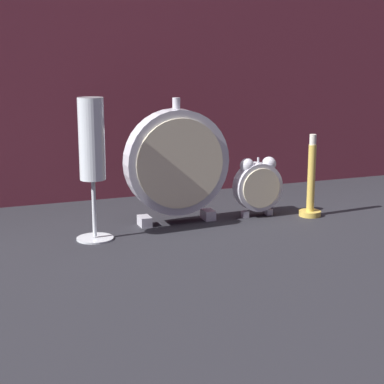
{
  "coord_description": "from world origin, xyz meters",
  "views": [
    {
      "loc": [
        -0.42,
        -1.0,
        0.32
      ],
      "look_at": [
        0.0,
        0.08,
        0.06
      ],
      "focal_mm": 60.0,
      "sensor_mm": 36.0,
      "label": 1
    }
  ],
  "objects": [
    {
      "name": "ground_plane",
      "position": [
        0.0,
        0.0,
        0.0
      ],
      "size": [
        4.0,
        4.0,
        0.0
      ],
      "primitive_type": "plane",
      "color": "#232328"
    },
    {
      "name": "fabric_backdrop_drape",
      "position": [
        0.0,
        0.33,
        0.31
      ],
      "size": [
        1.29,
        0.01,
        0.61
      ],
      "primitive_type": "cube",
      "color": "brown",
      "rests_on": "ground_plane"
    },
    {
      "name": "alarm_clock_twin_bell",
      "position": [
        0.13,
        0.07,
        0.06
      ],
      "size": [
        0.09,
        0.03,
        0.11
      ],
      "color": "silver",
      "rests_on": "ground_plane"
    },
    {
      "name": "mantel_clock_silver",
      "position": [
        -0.03,
        0.08,
        0.11
      ],
      "size": [
        0.19,
        0.04,
        0.23
      ],
      "color": "silver",
      "rests_on": "ground_plane"
    },
    {
      "name": "champagne_flute",
      "position": [
        -0.19,
        0.04,
        0.15
      ],
      "size": [
        0.06,
        0.06,
        0.24
      ],
      "color": "silver",
      "rests_on": "ground_plane"
    },
    {
      "name": "brass_candlestick",
      "position": [
        0.23,
        0.04,
        0.05
      ],
      "size": [
        0.04,
        0.04,
        0.16
      ],
      "color": "gold",
      "rests_on": "ground_plane"
    }
  ]
}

